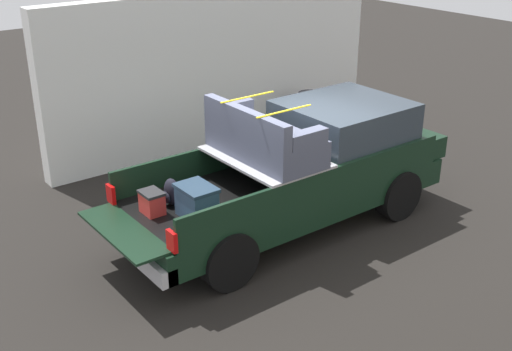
{
  "coord_description": "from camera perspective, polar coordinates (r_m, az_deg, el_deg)",
  "views": [
    {
      "loc": [
        -6.09,
        -7.19,
        5.07
      ],
      "look_at": [
        -0.6,
        0.0,
        1.1
      ],
      "focal_mm": 44.96,
      "sensor_mm": 36.0,
      "label": 1
    }
  ],
  "objects": [
    {
      "name": "ground_plane",
      "position": [
        10.7,
        2.56,
        -4.61
      ],
      "size": [
        40.0,
        40.0,
        0.0
      ],
      "primitive_type": "plane",
      "color": "black"
    },
    {
      "name": "pickup_truck",
      "position": [
        10.5,
        4.26,
        0.76
      ],
      "size": [
        6.05,
        2.06,
        2.23
      ],
      "color": "black",
      "rests_on": "ground_plane"
    },
    {
      "name": "trash_can",
      "position": [
        14.74,
        4.88,
        5.52
      ],
      "size": [
        0.6,
        0.6,
        0.98
      ],
      "color": "#2D2D33",
      "rests_on": "ground_plane"
    },
    {
      "name": "building_facade",
      "position": [
        14.01,
        -3.16,
        9.53
      ],
      "size": [
        8.06,
        0.36,
        3.31
      ],
      "primitive_type": "cube",
      "color": "white",
      "rests_on": "ground_plane"
    }
  ]
}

